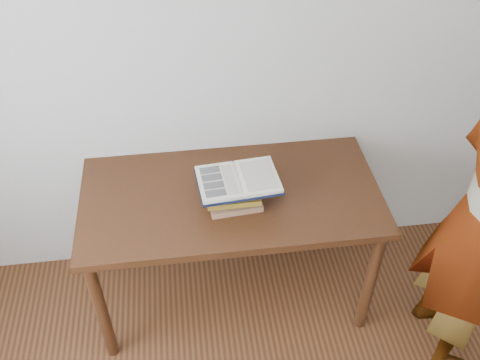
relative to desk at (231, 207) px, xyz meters
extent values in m
cube|color=beige|center=(-0.03, 0.37, 0.60)|extent=(3.50, 0.04, 2.60)
cube|color=#3F1D0F|center=(0.00, 0.00, 0.07)|extent=(1.48, 0.74, 0.04)
cylinder|color=#3F1D0F|center=(-0.68, -0.31, -0.32)|extent=(0.06, 0.06, 0.75)
cylinder|color=#3F1D0F|center=(0.68, -0.31, -0.32)|extent=(0.06, 0.06, 0.75)
cylinder|color=#3F1D0F|center=(-0.68, 0.31, -0.32)|extent=(0.06, 0.06, 0.75)
cylinder|color=#3F1D0F|center=(0.68, 0.31, -0.32)|extent=(0.06, 0.06, 0.75)
cube|color=#9D7551|center=(0.01, -0.07, 0.11)|extent=(0.26, 0.19, 0.03)
cube|color=#1B1A50|center=(0.00, -0.06, 0.14)|extent=(0.21, 0.15, 0.03)
cube|color=olive|center=(0.00, -0.08, 0.17)|extent=(0.25, 0.19, 0.03)
cube|color=#1B1A50|center=(0.01, -0.05, 0.20)|extent=(0.22, 0.15, 0.03)
cube|color=black|center=(0.03, -0.06, 0.22)|extent=(0.40, 0.30, 0.01)
cube|color=beige|center=(-0.07, -0.06, 0.24)|extent=(0.20, 0.27, 0.02)
cube|color=beige|center=(0.13, -0.05, 0.24)|extent=(0.20, 0.27, 0.02)
cylinder|color=beige|center=(0.03, -0.06, 0.24)|extent=(0.03, 0.25, 0.01)
cube|color=black|center=(-0.10, 0.02, 0.25)|extent=(0.10, 0.05, 0.00)
cube|color=black|center=(-0.09, -0.04, 0.25)|extent=(0.10, 0.05, 0.00)
cube|color=black|center=(-0.09, -0.09, 0.25)|extent=(0.10, 0.05, 0.00)
cube|color=black|center=(-0.08, -0.15, 0.25)|extent=(0.10, 0.05, 0.00)
cube|color=silver|center=(-0.01, -0.06, 0.25)|extent=(0.06, 0.21, 0.00)
cube|color=silver|center=(0.13, -0.05, 0.25)|extent=(0.16, 0.22, 0.00)
camera|label=1|loc=(-0.20, -1.90, 1.91)|focal=40.00mm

